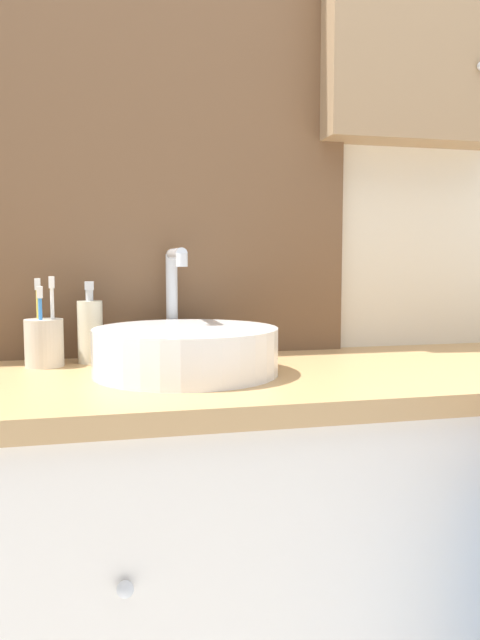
% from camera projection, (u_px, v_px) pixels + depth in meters
% --- Properties ---
extents(wall_back, '(3.20, 0.18, 2.50)m').
position_uv_depth(wall_back, '(260.00, 174.00, 1.39)').
color(wall_back, beige).
rests_on(wall_back, ground_plane).
extents(vanity_counter, '(1.47, 0.52, 0.89)m').
position_uv_depth(vanity_counter, '(296.00, 598.00, 1.19)').
color(vanity_counter, silver).
rests_on(vanity_counter, ground_plane).
extents(sink_basin, '(0.33, 0.38, 0.22)m').
position_uv_depth(sink_basin, '(186.00, 348.00, 1.11)').
color(sink_basin, white).
rests_on(sink_basin, vanity_counter).
extents(toothbrush_holder, '(0.07, 0.07, 0.17)m').
position_uv_depth(toothbrush_holder, '(44.00, 341.00, 1.18)').
color(toothbrush_holder, beige).
rests_on(toothbrush_holder, vanity_counter).
extents(soap_dispenser, '(0.05, 0.05, 0.16)m').
position_uv_depth(soap_dispenser, '(90.00, 330.00, 1.22)').
color(soap_dispenser, beige).
rests_on(soap_dispenser, vanity_counter).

